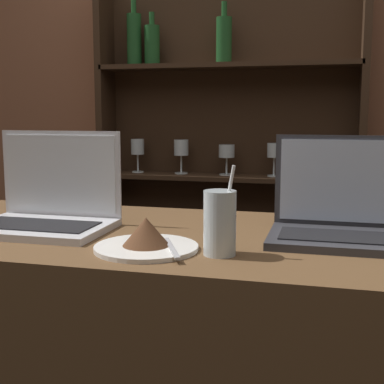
{
  "coord_description": "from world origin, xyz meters",
  "views": [
    {
      "loc": [
        0.31,
        -0.92,
        1.33
      ],
      "look_at": [
        -0.02,
        0.37,
        1.14
      ],
      "focal_mm": 50.0,
      "sensor_mm": 36.0,
      "label": 1
    }
  ],
  "objects_px": {
    "laptop_far": "(346,217)",
    "cake_plate": "(146,239)",
    "laptop_near": "(47,207)",
    "water_glass": "(220,223)"
  },
  "relations": [
    {
      "from": "cake_plate",
      "to": "laptop_far",
      "type": "bearing_deg",
      "value": 26.3
    },
    {
      "from": "laptop_far",
      "to": "cake_plate",
      "type": "relative_size",
      "value": 1.52
    },
    {
      "from": "laptop_near",
      "to": "water_glass",
      "type": "height_order",
      "value": "laptop_near"
    },
    {
      "from": "laptop_near",
      "to": "cake_plate",
      "type": "relative_size",
      "value": 1.52
    },
    {
      "from": "cake_plate",
      "to": "water_glass",
      "type": "bearing_deg",
      "value": 0.29
    },
    {
      "from": "laptop_near",
      "to": "water_glass",
      "type": "bearing_deg",
      "value": -17.0
    },
    {
      "from": "laptop_near",
      "to": "water_glass",
      "type": "distance_m",
      "value": 0.51
    },
    {
      "from": "laptop_far",
      "to": "water_glass",
      "type": "xyz_separation_m",
      "value": [
        -0.26,
        -0.21,
        0.02
      ]
    },
    {
      "from": "laptop_far",
      "to": "water_glass",
      "type": "distance_m",
      "value": 0.33
    },
    {
      "from": "laptop_near",
      "to": "cake_plate",
      "type": "xyz_separation_m",
      "value": [
        0.32,
        -0.15,
        -0.03
      ]
    }
  ]
}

